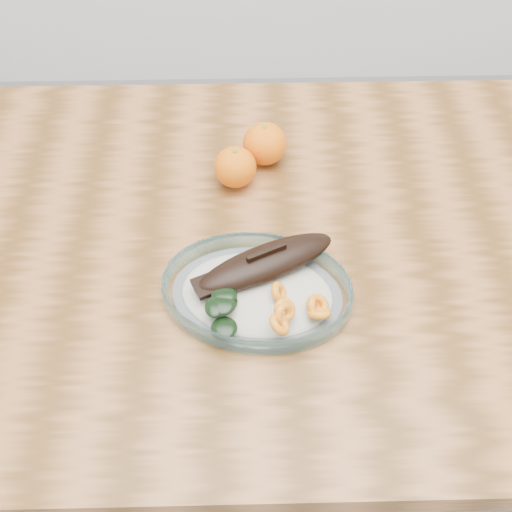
# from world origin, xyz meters

# --- Properties ---
(ground) EXTENTS (3.00, 3.00, 0.00)m
(ground) POSITION_xyz_m (0.00, 0.00, 0.00)
(ground) COLOR slate
(ground) RESTS_ON ground
(dining_table) EXTENTS (1.20, 0.80, 0.75)m
(dining_table) POSITION_xyz_m (0.00, 0.00, 0.65)
(dining_table) COLOR #593715
(dining_table) RESTS_ON ground
(plated_meal) EXTENTS (0.55, 0.55, 0.07)m
(plated_meal) POSITION_xyz_m (-0.05, -0.11, 0.77)
(plated_meal) COLOR white
(plated_meal) RESTS_ON dining_table
(orange_left) EXTENTS (0.07, 0.07, 0.07)m
(orange_left) POSITION_xyz_m (-0.08, 0.12, 0.78)
(orange_left) COLOR #FF6105
(orange_left) RESTS_ON dining_table
(orange_right) EXTENTS (0.07, 0.07, 0.07)m
(orange_right) POSITION_xyz_m (-0.03, 0.18, 0.79)
(orange_right) COLOR #FF6105
(orange_right) RESTS_ON dining_table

